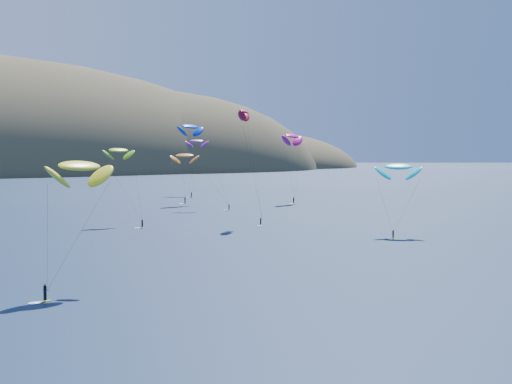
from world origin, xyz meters
name	(u,v)px	position (x,y,z in m)	size (l,w,h in m)	color
kitesurfer_2	(79,166)	(-28.38, 49.72, 14.97)	(11.56, 9.99, 17.45)	gold
kitesurfer_3	(119,150)	(1.92, 120.68, 16.90)	(7.22, 13.25, 18.96)	gold
kitesurfer_4	(190,127)	(44.02, 171.66, 24.55)	(11.55, 8.20, 27.52)	gold
kitesurfer_5	(398,167)	(43.24, 72.32, 13.65)	(11.04, 10.15, 16.12)	gold
kitesurfer_6	(197,141)	(36.07, 150.22, 19.60)	(9.66, 12.41, 21.44)	gold
kitesurfer_8	(292,136)	(74.38, 158.36, 21.63)	(11.88, 11.14, 24.67)	gold
kitesurfer_9	(244,112)	(26.63, 105.94, 25.67)	(7.05, 9.88, 27.75)	gold
kitesurfer_11	(185,155)	(58.67, 207.64, 15.03)	(11.31, 17.36, 17.97)	gold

